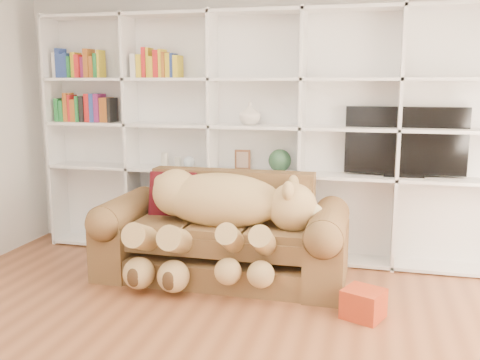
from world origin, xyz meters
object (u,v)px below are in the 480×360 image
(sofa, at_px, (223,239))
(tv, at_px, (405,142))
(teddy_bear, at_px, (219,212))
(gift_box, at_px, (363,304))

(sofa, height_order, tv, tv)
(sofa, relative_size, tv, 2.00)
(teddy_bear, bearing_deg, gift_box, -26.58)
(gift_box, bearing_deg, teddy_bear, 161.38)
(teddy_bear, bearing_deg, tv, 21.23)
(teddy_bear, bearing_deg, sofa, 87.76)
(teddy_bear, distance_m, gift_box, 1.40)
(gift_box, xyz_separation_m, tv, (0.30, 1.27, 1.07))
(sofa, distance_m, tv, 1.89)
(tv, bearing_deg, teddy_bear, -150.81)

